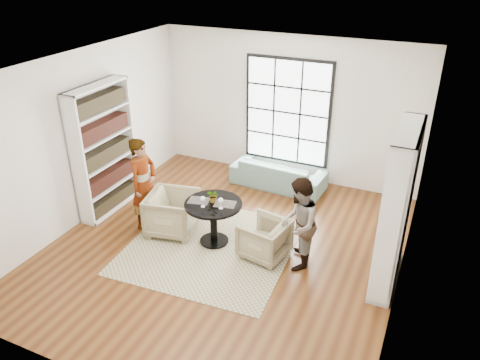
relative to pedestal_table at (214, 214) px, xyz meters
The scene contains 16 objects.
ground 0.60m from the pedestal_table, 15.54° to the right, with size 6.00×6.00×0.00m, color brown.
room_shell 0.88m from the pedestal_table, 63.68° to the left, with size 6.00×6.01×6.00m.
rug 0.56m from the pedestal_table, 87.24° to the right, with size 2.62×2.62×0.01m, color tan.
pedestal_table is the anchor object (origin of this frame).
sofa 2.41m from the pedestal_table, 83.50° to the left, with size 1.93×0.76×0.56m, color gray.
armchair_left 0.82m from the pedestal_table, behind, with size 0.80×0.82×0.75m, color #C2BA8B.
armchair_right 0.94m from the pedestal_table, ahead, with size 0.68×0.70×0.64m, color tan.
person_left 1.38m from the pedestal_table, behind, with size 0.61×0.40×1.66m, color gray.
person_right 1.47m from the pedestal_table, ahead, with size 0.73×0.57×1.49m, color gray.
placemat_left 0.33m from the pedestal_table, behind, with size 0.34×0.26×0.01m, color #2A2724.
placemat_right 0.29m from the pedestal_table, 14.83° to the left, with size 0.34×0.26×0.01m, color #2A2724.
cutlery_left 0.33m from the pedestal_table, behind, with size 0.14×0.22×0.01m, color silver, non-canonical shape.
cutlery_right 0.29m from the pedestal_table, 14.83° to the left, with size 0.14×0.22×0.01m, color silver, non-canonical shape.
wine_glass_left 0.39m from the pedestal_table, 120.86° to the right, with size 0.08×0.08×0.19m.
wine_glass_right 0.41m from the pedestal_table, 27.21° to the right, with size 0.09×0.09×0.19m.
flower_centerpiece 0.32m from the pedestal_table, 104.94° to the left, with size 0.20×0.17×0.22m, color gray.
Camera 1 is at (2.88, -5.78, 4.56)m, focal length 35.00 mm.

